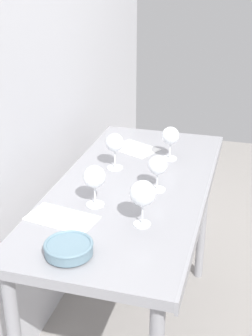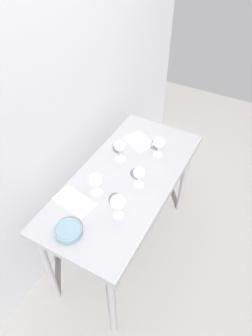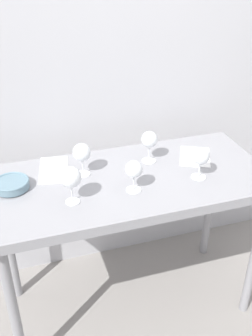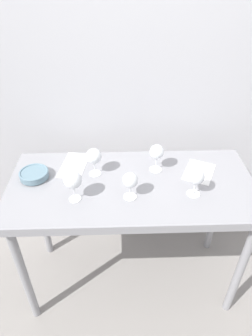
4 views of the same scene
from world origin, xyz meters
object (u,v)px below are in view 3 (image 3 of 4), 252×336
(wine_glass_far_left, at_px, (82,153))
(wine_glass_near_left, at_px, (71,178))
(wine_glass_far_right, at_px, (149,140))
(tasting_sheet_lower, at_px, (195,156))
(wine_glass_near_right, at_px, (201,157))
(tasting_sheet_upper, at_px, (54,170))
(wine_glass_near_center, at_px, (134,170))
(tasting_bowl, at_px, (12,184))

(wine_glass_far_left, height_order, wine_glass_near_left, wine_glass_near_left)
(wine_glass_far_right, distance_m, tasting_sheet_lower, 0.28)
(wine_glass_near_left, xyz_separation_m, wine_glass_near_right, (0.63, 0.02, -0.01))
(wine_glass_far_right, bearing_deg, wine_glass_near_right, -51.53)
(wine_glass_near_left, height_order, wine_glass_near_right, wine_glass_near_left)
(wine_glass_far_right, xyz_separation_m, tasting_sheet_upper, (-0.49, 0.06, -0.12))
(wine_glass_near_right, distance_m, tasting_sheet_lower, 0.24)
(wine_glass_far_left, xyz_separation_m, wine_glass_near_center, (0.20, -0.21, -0.01))
(tasting_sheet_upper, bearing_deg, wine_glass_far_left, -23.57)
(tasting_bowl, bearing_deg, wine_glass_near_right, -10.88)
(wine_glass_near_left, distance_m, tasting_bowl, 0.33)
(wine_glass_far_left, xyz_separation_m, tasting_sheet_upper, (-0.13, 0.09, -0.12))
(wine_glass_near_center, bearing_deg, tasting_bowl, 161.46)
(tasting_sheet_lower, bearing_deg, wine_glass_near_center, -128.31)
(wine_glass_near_right, height_order, tasting_sheet_upper, wine_glass_near_right)
(wine_glass_near_left, xyz_separation_m, tasting_bowl, (-0.25, 0.19, -0.10))
(tasting_sheet_upper, distance_m, tasting_sheet_lower, 0.76)
(wine_glass_near_center, xyz_separation_m, wine_glass_near_right, (0.34, 0.01, 0.01))
(tasting_bowl, bearing_deg, wine_glass_near_center, -18.54)
(wine_glass_far_left, height_order, wine_glass_near_center, wine_glass_far_left)
(wine_glass_near_center, bearing_deg, wine_glass_far_right, 55.43)
(wine_glass_near_center, xyz_separation_m, tasting_sheet_upper, (-0.33, 0.30, -0.11))
(tasting_sheet_upper, height_order, tasting_sheet_lower, same)
(tasting_sheet_upper, bearing_deg, wine_glass_near_right, -13.40)
(wine_glass_far_left, distance_m, wine_glass_far_right, 0.36)
(wine_glass_far_left, distance_m, tasting_bowl, 0.36)
(wine_glass_far_left, relative_size, wine_glass_near_left, 0.95)
(wine_glass_near_right, distance_m, tasting_bowl, 0.91)
(tasting_sheet_lower, bearing_deg, wine_glass_far_left, -154.90)
(wine_glass_far_right, bearing_deg, tasting_bowl, -175.56)
(tasting_sheet_upper, distance_m, tasting_bowl, 0.24)
(wine_glass_near_center, height_order, tasting_sheet_lower, wine_glass_near_center)
(wine_glass_near_center, height_order, wine_glass_near_right, wine_glass_near_right)
(wine_glass_near_left, bearing_deg, tasting_sheet_lower, 16.77)
(wine_glass_far_left, relative_size, tasting_sheet_lower, 0.78)
(wine_glass_near_left, relative_size, tasting_sheet_lower, 0.82)
(wine_glass_near_center, distance_m, tasting_sheet_lower, 0.48)
(wine_glass_far_right, xyz_separation_m, wine_glass_near_center, (-0.16, -0.24, -0.01))
(wine_glass_far_left, bearing_deg, tasting_sheet_lower, -0.31)
(wine_glass_near_right, height_order, tasting_sheet_lower, wine_glass_near_right)
(wine_glass_near_right, height_order, tasting_bowl, wine_glass_near_right)
(wine_glass_far_left, bearing_deg, wine_glass_near_right, -20.18)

